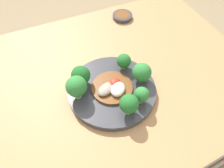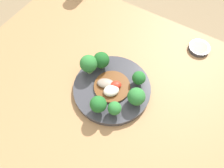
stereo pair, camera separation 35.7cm
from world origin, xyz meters
TOP-DOWN VIEW (x-y plane):
  - ground_plane at (0.00, 0.00)m, footprint 8.00×8.00m
  - table at (0.00, 0.00)m, footprint 1.01×0.86m
  - plate at (-0.03, -0.03)m, footprint 0.25×0.25m
  - broccoli_southwest at (-0.09, -0.09)m, footprint 0.04×0.04m
  - broccoli_northwest at (-0.08, 0.04)m, footprint 0.04×0.04m
  - broccoli_east at (0.07, -0.04)m, footprint 0.06×0.06m
  - broccoli_west at (-0.12, -0.02)m, footprint 0.05×0.05m
  - broccoli_southeast at (0.05, -0.08)m, footprint 0.05×0.05m
  - broccoli_north at (-0.03, 0.06)m, footprint 0.05×0.05m
  - stirfry_center at (-0.03, -0.02)m, footprint 0.12×0.12m
  - sauce_dish at (-0.21, -0.34)m, footprint 0.08×0.08m

SIDE VIEW (x-z plane):
  - ground_plane at x=0.00m, z-range 0.00..0.00m
  - table at x=0.00m, z-range 0.00..0.77m
  - sauce_dish at x=-0.21m, z-range 0.77..0.79m
  - plate at x=-0.03m, z-range 0.77..0.79m
  - stirfry_center at x=-0.03m, z-range 0.79..0.82m
  - broccoli_southwest at x=-0.09m, z-range 0.80..0.85m
  - broccoli_northwest at x=-0.08m, z-range 0.80..0.85m
  - broccoli_west at x=-0.12m, z-range 0.80..0.86m
  - broccoli_southeast at x=0.05m, z-range 0.80..0.86m
  - broccoli_north at x=-0.03m, z-range 0.80..0.86m
  - broccoli_east at x=0.07m, z-range 0.80..0.87m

